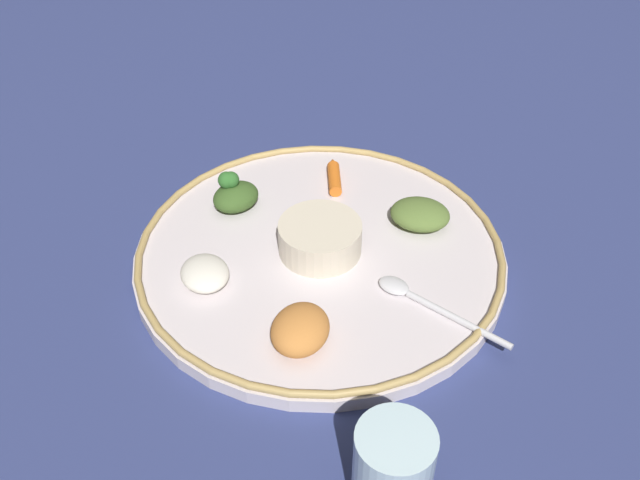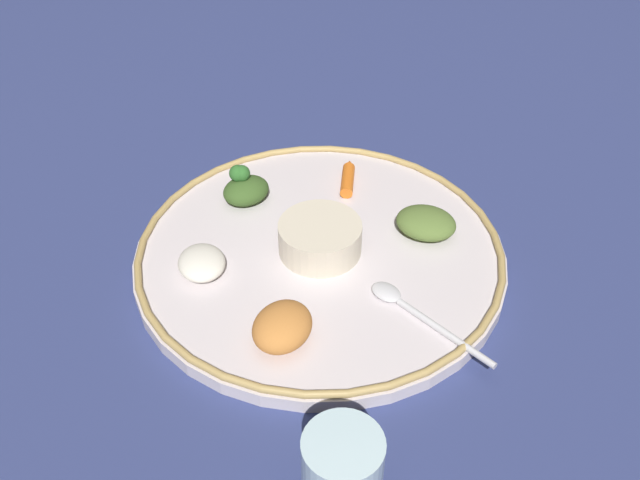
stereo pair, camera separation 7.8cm
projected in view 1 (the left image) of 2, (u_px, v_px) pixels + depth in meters
ground_plane at (320, 261)px, 0.80m from camera, size 2.40×2.40×0.00m
platter at (320, 256)px, 0.79m from camera, size 0.41×0.41×0.02m
platter_rim at (320, 248)px, 0.79m from camera, size 0.41×0.41×0.01m
center_bowl at (320, 237)px, 0.78m from camera, size 0.09×0.09×0.04m
spoon at (421, 300)px, 0.72m from camera, size 0.10×0.13×0.01m
greens_pile at (235, 194)px, 0.84m from camera, size 0.07×0.07×0.05m
carrot_near_spoon at (334, 176)px, 0.88m from camera, size 0.03×0.07×0.02m
mound_squash at (300, 329)px, 0.68m from camera, size 0.08×0.09×0.03m
mound_rice_white at (205, 273)px, 0.74m from camera, size 0.06×0.07×0.02m
mound_collards at (420, 214)px, 0.81m from camera, size 0.09×0.08×0.03m
drinking_glass at (392, 477)px, 0.55m from camera, size 0.06×0.06×0.09m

